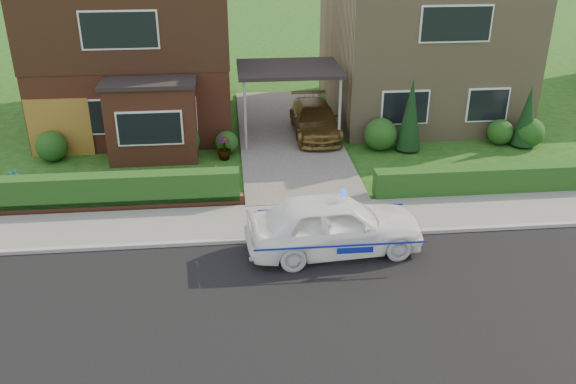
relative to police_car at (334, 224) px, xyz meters
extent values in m
plane|color=#144713|center=(-0.29, -2.40, -0.77)|extent=(120.00, 120.00, 0.00)
cube|color=black|center=(-0.29, -2.40, -0.77)|extent=(60.00, 6.00, 0.02)
cube|color=#9E9993|center=(-0.29, 0.65, -0.71)|extent=(60.00, 0.16, 0.12)
cube|color=slate|center=(-0.29, 1.70, -0.72)|extent=(60.00, 2.00, 0.10)
cube|color=#666059|center=(-0.29, 8.60, -0.71)|extent=(3.80, 12.00, 0.12)
cube|color=brown|center=(-6.09, 11.60, 2.13)|extent=(7.20, 8.00, 5.80)
cube|color=white|center=(-7.68, 7.58, 0.63)|extent=(1.80, 0.08, 1.30)
cube|color=white|center=(-4.51, 7.58, 0.63)|extent=(1.60, 0.08, 1.30)
cube|color=white|center=(-6.09, 7.58, 3.63)|extent=(2.60, 0.08, 1.30)
cube|color=black|center=(-6.09, 11.60, 3.58)|extent=(7.26, 8.06, 2.90)
cube|color=brown|center=(-5.23, 6.90, 0.58)|extent=(3.00, 1.40, 2.70)
cube|color=black|center=(-5.23, 6.90, 2.00)|extent=(3.20, 1.60, 0.14)
cube|color=#927C59|center=(5.51, 11.60, 2.13)|extent=(7.20, 8.00, 5.80)
cube|color=white|center=(3.92, 7.58, 0.63)|extent=(1.80, 0.08, 1.30)
cube|color=white|center=(7.09, 7.58, 0.63)|extent=(1.60, 0.08, 1.30)
cube|color=white|center=(5.51, 7.58, 3.63)|extent=(2.60, 0.08, 1.30)
cube|color=black|center=(-0.29, 8.60, 1.93)|extent=(3.80, 3.00, 0.14)
cylinder|color=gray|center=(-1.99, 7.20, 0.58)|extent=(0.10, 0.10, 2.70)
cylinder|color=gray|center=(1.41, 7.20, 0.58)|extent=(0.10, 0.10, 2.70)
cube|color=brown|center=(-8.54, 7.56, 0.28)|extent=(2.20, 0.10, 2.10)
cube|color=brown|center=(-6.09, 2.90, -0.59)|extent=(7.70, 0.25, 0.36)
cube|color=#183D13|center=(-6.09, 3.05, -0.77)|extent=(7.50, 0.55, 0.90)
cube|color=#183D13|center=(5.51, 2.95, -0.77)|extent=(7.50, 0.55, 0.80)
sphere|color=#183D13|center=(-8.79, 7.10, -0.23)|extent=(1.08, 1.08, 1.08)
sphere|color=#183D13|center=(-4.29, 6.90, -0.11)|extent=(1.32, 1.32, 1.32)
sphere|color=#183D13|center=(-2.69, 7.20, -0.35)|extent=(0.84, 0.84, 0.84)
sphere|color=#183D13|center=(2.91, 7.00, -0.17)|extent=(1.20, 1.20, 1.20)
sphere|color=#183D13|center=(7.51, 7.10, -0.29)|extent=(0.96, 0.96, 0.96)
sphere|color=#183D13|center=(8.51, 6.80, -0.23)|extent=(1.08, 1.08, 1.08)
cone|color=black|center=(3.91, 6.80, 0.53)|extent=(0.90, 0.90, 2.60)
cone|color=black|center=(8.31, 6.80, 0.33)|extent=(0.90, 0.90, 2.20)
imported|color=white|center=(0.00, 0.00, 0.00)|extent=(2.21, 4.68, 1.55)
sphere|color=#193FF2|center=(0.23, 0.00, 0.85)|extent=(0.17, 0.17, 0.17)
cube|color=navy|center=(0.00, -0.92, -0.06)|extent=(4.18, 0.02, 0.05)
cube|color=navy|center=(0.00, 0.92, -0.06)|extent=(4.18, 0.01, 0.05)
ellipsoid|color=black|center=(-1.27, -0.10, 0.30)|extent=(0.22, 0.17, 0.21)
sphere|color=white|center=(-1.26, -0.16, 0.29)|extent=(0.11, 0.11, 0.11)
sphere|color=black|center=(-1.25, -0.12, 0.44)|extent=(0.13, 0.13, 0.13)
cone|color=black|center=(-1.30, -0.11, 0.50)|extent=(0.04, 0.04, 0.05)
cone|color=black|center=(-1.21, -0.11, 0.50)|extent=(0.04, 0.04, 0.05)
imported|color=brown|center=(0.71, 8.57, -0.05)|extent=(1.69, 4.13, 1.20)
imported|color=gray|center=(-9.29, 4.40, -0.39)|extent=(0.47, 0.39, 0.78)
imported|color=gray|center=(-3.20, 4.08, -0.36)|extent=(0.57, 0.54, 0.82)
imported|color=gray|center=(-2.79, 6.60, -0.35)|extent=(0.66, 0.66, 0.85)
camera|label=1|loc=(-2.55, -13.55, 7.43)|focal=38.00mm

